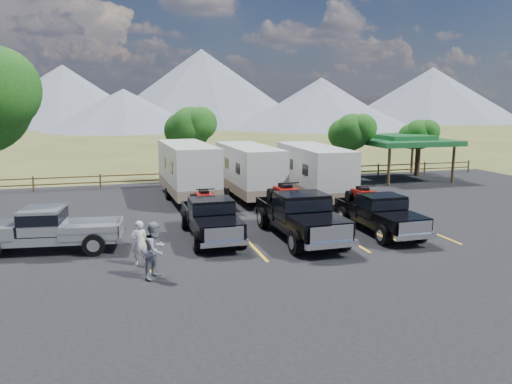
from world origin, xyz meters
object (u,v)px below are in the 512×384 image
object	(u,v)px
trailer_center	(249,171)
trailer_right	(314,173)
rig_center	(299,213)
person_b	(155,250)
rig_left	(210,216)
person_a	(139,243)
trailer_left	(188,170)
rig_right	(378,212)
pavilion	(403,141)
pickup_silver	(48,229)

from	to	relation	value
trailer_center	trailer_right	distance (m)	3.71
rig_center	person_b	size ratio (longest dim) A/B	3.48
rig_left	trailer_center	bearing A→B (deg)	64.55
trailer_right	person_b	distance (m)	14.02
person_a	trailer_left	bearing A→B (deg)	-110.22
rig_right	trailer_center	distance (m)	9.36
pavilion	rig_center	bearing A→B (deg)	-134.56
rig_right	pavilion	bearing A→B (deg)	54.81
trailer_left	pickup_silver	distance (m)	10.86
person_a	rig_center	bearing A→B (deg)	-168.55
rig_right	trailer_right	world-z (taller)	trailer_right
trailer_right	person_a	xyz separation A→B (m)	(-9.99, -8.78, -0.84)
rig_center	rig_right	size ratio (longest dim) A/B	1.15
trailer_center	trailer_left	bearing A→B (deg)	165.44
rig_center	trailer_right	distance (m)	7.83
pavilion	person_a	world-z (taller)	pavilion
rig_left	pickup_silver	distance (m)	6.22
rig_right	trailer_left	xyz separation A→B (m)	(-6.86, 9.48, 0.78)
pavilion	pickup_silver	xyz separation A→B (m)	(-22.54, -12.28, -1.88)
person_a	person_b	size ratio (longest dim) A/B	0.85
pavilion	rig_right	xyz separation A→B (m)	(-9.21, -13.08, -1.86)
rig_center	trailer_center	size ratio (longest dim) A/B	0.72
pavilion	trailer_right	distance (m)	11.17
rig_right	trailer_center	bearing A→B (deg)	111.61
trailer_right	pickup_silver	world-z (taller)	trailer_right
pickup_silver	rig_right	bearing A→B (deg)	93.27
rig_left	person_a	xyz separation A→B (m)	(-2.99, -2.82, -0.12)
rig_right	person_b	world-z (taller)	rig_right
pickup_silver	person_b	bearing A→B (deg)	49.12
pavilion	person_b	bearing A→B (deg)	-139.28
rig_left	trailer_right	distance (m)	9.22
rig_right	rig_center	bearing A→B (deg)	179.14
rig_left	pavilion	bearing A→B (deg)	36.69
trailer_right	trailer_left	bearing A→B (deg)	162.01
rig_right	trailer_right	distance (m)	7.07
rig_right	trailer_left	bearing A→B (deg)	125.85
pavilion	person_b	world-z (taller)	pavilion
rig_center	trailer_left	xyz separation A→B (m)	(-3.24, 9.42, 0.65)
rig_left	trailer_center	distance (m)	8.48
rig_left	pickup_silver	size ratio (longest dim) A/B	0.97
trailer_left	pickup_silver	xyz separation A→B (m)	(-6.48, -8.68, -0.80)
pickup_silver	person_a	world-z (taller)	pickup_silver
rig_right	person_a	bearing A→B (deg)	-170.24
trailer_center	trailer_right	size ratio (longest dim) A/B	0.99
rig_center	trailer_right	xyz separation A→B (m)	(3.50, 6.98, 0.60)
trailer_right	person_a	distance (m)	13.33
pickup_silver	trailer_left	bearing A→B (deg)	149.95
rig_right	person_b	bearing A→B (deg)	-161.82
pavilion	rig_right	world-z (taller)	pavilion
rig_center	rig_right	world-z (taller)	rig_center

